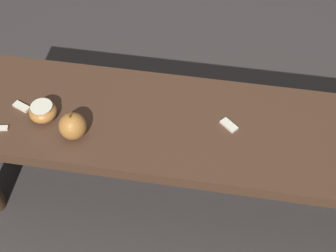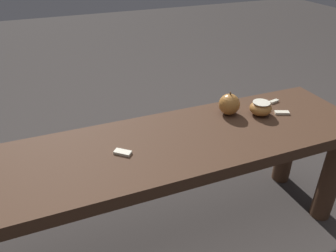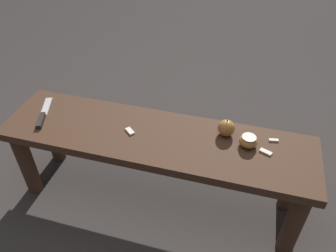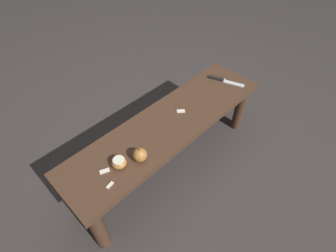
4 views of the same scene
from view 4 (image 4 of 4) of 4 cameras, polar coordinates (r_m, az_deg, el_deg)
The scene contains 8 objects.
ground_plane at distance 1.88m, azimuth 0.13°, elevation -8.18°, with size 8.00×8.00×0.00m, color #383330.
wooden_bench at distance 1.61m, azimuth 0.15°, elevation -1.15°, with size 1.40×0.37×0.42m.
knife at distance 1.89m, azimuth 11.57°, elevation 9.86°, with size 0.11×0.24×0.02m.
apple_whole at distance 1.35m, azimuth -6.11°, elevation -6.26°, with size 0.07×0.07×0.08m.
apple_cut at distance 1.35m, azimuth -10.59°, elevation -7.82°, with size 0.08×0.08×0.05m.
apple_slice_near_knife at distance 1.31m, azimuth -12.54°, elevation -12.45°, with size 0.04×0.02×0.01m.
apple_slice_center at distance 1.36m, azimuth -13.65°, elevation -9.50°, with size 0.05×0.04×0.01m.
apple_slice_near_bowl at distance 1.61m, azimuth 2.80°, elevation 3.25°, with size 0.05×0.05×0.01m.
Camera 4 is at (0.77, 0.76, 1.53)m, focal length 28.00 mm.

